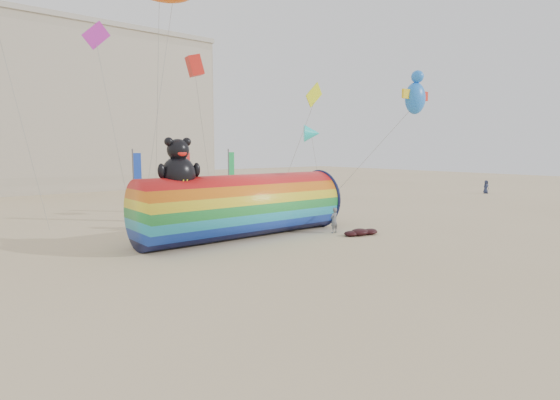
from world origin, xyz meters
TOP-DOWN VIEW (x-y plane):
  - ground at (0.00, 0.00)m, footprint 160.00×160.00m
  - windsock_assembly at (-0.14, 4.23)m, footprint 12.74×3.88m
  - kite_handler at (4.95, 1.70)m, footprint 0.62×0.44m
  - fabric_bundle at (5.81, 0.22)m, footprint 2.62×1.35m
  - festival_banners at (1.89, 15.08)m, footprint 10.31×2.90m
  - flying_kites at (-1.47, 6.09)m, footprint 25.15×15.82m

SIDE VIEW (x-z plane):
  - ground at x=0.00m, z-range 0.00..0.00m
  - fabric_bundle at x=5.81m, z-range -0.03..0.37m
  - kite_handler at x=4.95m, z-range 0.00..1.58m
  - windsock_assembly at x=-0.14m, z-range -0.99..4.88m
  - festival_banners at x=1.89m, z-range 0.04..5.24m
  - flying_kites at x=-1.47m, z-range 7.12..18.83m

